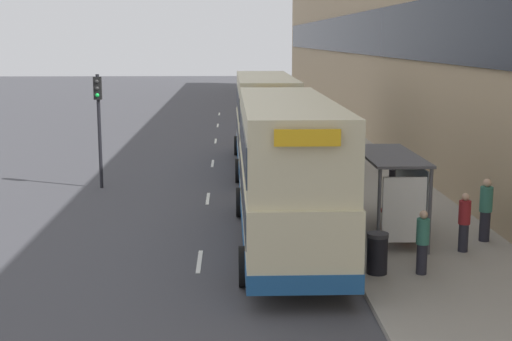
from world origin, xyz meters
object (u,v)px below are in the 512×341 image
litter_bin (377,253)px  double_decker_bus_near (287,170)px  pedestrian_1 (464,222)px  pedestrian_2 (351,194)px  pedestrian_3 (394,188)px  bus_shelter (397,181)px  double_decker_bus_ahead (265,120)px  car_0 (261,114)px  pedestrian_at_shelter (486,209)px  traffic_light_far_kerb (99,112)px  pedestrian_4 (422,242)px

litter_bin → double_decker_bus_near: bearing=125.4°
pedestrian_1 → litter_bin: bearing=-147.3°
pedestrian_2 → pedestrian_3: size_ratio=0.91×
pedestrian_1 → bus_shelter: bearing=137.4°
double_decker_bus_ahead → car_0: double_decker_bus_ahead is taller
bus_shelter → pedestrian_3: 3.17m
car_0 → pedestrian_3: bearing=-82.5°
pedestrian_at_shelter → traffic_light_far_kerb: (-12.70, 8.73, 2.02)m
pedestrian_1 → traffic_light_far_kerb: traffic_light_far_kerb is taller
pedestrian_4 → traffic_light_far_kerb: (-10.06, 11.63, 2.13)m
double_decker_bus_ahead → litter_bin: 16.16m
traffic_light_far_kerb → pedestrian_3: bearing=-26.2°
pedestrian_1 → double_decker_bus_ahead: bearing=108.9°
bus_shelter → traffic_light_far_kerb: (-10.17, 8.31, 1.24)m
double_decker_bus_near → traffic_light_far_kerb: traffic_light_far_kerb is taller
traffic_light_far_kerb → pedestrian_1: bearing=-39.7°
pedestrian_1 → pedestrian_3: bearing=102.2°
bus_shelter → litter_bin: (-1.22, -3.23, -1.21)m
double_decker_bus_near → pedestrian_1: 5.16m
pedestrian_4 → litter_bin: bearing=175.6°
pedestrian_2 → pedestrian_3: (1.55, 0.53, 0.08)m
pedestrian_3 → pedestrian_4: bearing=-96.5°
double_decker_bus_ahead → pedestrian_at_shelter: double_decker_bus_ahead is taller
pedestrian_at_shelter → litter_bin: bearing=-143.2°
pedestrian_3 → traffic_light_far_kerb: traffic_light_far_kerb is taller
bus_shelter → pedestrian_2: size_ratio=2.66×
pedestrian_2 → litter_bin: 5.72m
pedestrian_2 → car_0: bearing=94.0°
pedestrian_4 → litter_bin: (-1.11, 0.09, -0.31)m
double_decker_bus_near → pedestrian_2: size_ratio=6.83×
double_decker_bus_near → car_0: size_ratio=2.45×
car_0 → pedestrian_4: (2.64, -31.81, 0.09)m
pedestrian_at_shelter → litter_bin: pedestrian_at_shelter is taller
double_decker_bus_ahead → pedestrian_4: size_ratio=6.77×
double_decker_bus_ahead → pedestrian_3: (3.89, -9.72, -1.26)m
double_decker_bus_ahead → pedestrian_2: bearing=-77.2°
double_decker_bus_near → pedestrian_2: double_decker_bus_near is taller
pedestrian_1 → traffic_light_far_kerb: size_ratio=0.36×
bus_shelter → double_decker_bus_near: (-3.30, -0.32, 0.41)m
car_0 → pedestrian_1: size_ratio=2.65×
pedestrian_1 → traffic_light_far_kerb: bearing=140.3°
pedestrian_4 → pedestrian_3: bearing=83.5°
car_0 → pedestrian_at_shelter: bearing=-79.7°
pedestrian_1 → pedestrian_2: pedestrian_1 is taller
traffic_light_far_kerb → pedestrian_at_shelter: bearing=-34.5°
double_decker_bus_ahead → litter_bin: double_decker_bus_ahead is taller
bus_shelter → pedestrian_4: bearing=-91.9°
pedestrian_at_shelter → pedestrian_4: 3.92m
pedestrian_3 → double_decker_bus_ahead: bearing=111.8°
pedestrian_2 → pedestrian_at_shelter: bearing=-39.8°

